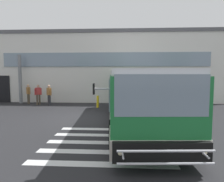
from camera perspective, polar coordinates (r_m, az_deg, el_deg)
ground_plane at (r=12.02m, az=-9.66°, el=-7.51°), size 80.00×90.00×0.02m
bay_paint_stripes at (r=7.70m, az=-1.83°, el=-14.47°), size 4.40×3.96×0.01m
terminal_building at (r=23.35m, az=-5.03°, el=6.46°), size 25.74×13.80×6.41m
entry_support_column at (r=19.06m, az=-24.70°, el=3.08°), size 0.28×0.28×4.20m
bus_main_foreground at (r=10.38m, az=6.57°, el=-1.90°), size 3.28×11.41×2.70m
passenger_near_column at (r=18.55m, az=-22.73°, el=-0.51°), size 0.45×0.44×1.68m
passenger_by_doorway at (r=17.67m, az=-20.33°, el=-0.58°), size 0.51×0.51×1.68m
passenger_at_curb_edge at (r=17.07m, az=-17.48°, el=-0.80°), size 0.49×0.40×1.68m
safety_bollard_yellow at (r=15.31m, az=-4.10°, el=-3.02°), size 0.18×0.18×0.90m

